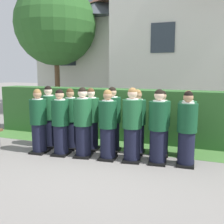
{
  "coord_description": "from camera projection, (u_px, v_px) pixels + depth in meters",
  "views": [
    {
      "loc": [
        2.21,
        -5.45,
        2.03
      ],
      "look_at": [
        0.0,
        0.29,
        1.05
      ],
      "focal_mm": 42.29,
      "sensor_mm": 36.0,
      "label": 1
    }
  ],
  "objects": [
    {
      "name": "student_rear_row_1",
      "position": [
        71.0,
        120.0,
        6.83
      ],
      "size": [
        0.41,
        0.48,
        1.57
      ],
      "color": "black",
      "rests_on": "ground"
    },
    {
      "name": "student_front_row_5",
      "position": [
        158.0,
        129.0,
        5.71
      ],
      "size": [
        0.42,
        0.53,
        1.63
      ],
      "color": "black",
      "rests_on": "ground"
    },
    {
      "name": "student_rear_row_5",
      "position": [
        161.0,
        125.0,
        6.28
      ],
      "size": [
        0.43,
        0.53,
        1.56
      ],
      "color": "black",
      "rests_on": "ground"
    },
    {
      "name": "student_front_row_1",
      "position": [
        61.0,
        124.0,
        6.3
      ],
      "size": [
        0.42,
        0.49,
        1.59
      ],
      "color": "black",
      "rests_on": "ground"
    },
    {
      "name": "student_front_row_3",
      "position": [
        108.0,
        126.0,
        5.99
      ],
      "size": [
        0.42,
        0.49,
        1.6
      ],
      "color": "black",
      "rests_on": "ground"
    },
    {
      "name": "student_rear_row_4",
      "position": [
        137.0,
        123.0,
        6.4
      ],
      "size": [
        0.41,
        0.51,
        1.58
      ],
      "color": "black",
      "rests_on": "ground"
    },
    {
      "name": "student_rear_row_3",
      "position": [
        112.0,
        121.0,
        6.57
      ],
      "size": [
        0.42,
        0.53,
        1.63
      ],
      "color": "black",
      "rests_on": "ground"
    },
    {
      "name": "student_front_row_2",
      "position": [
        83.0,
        124.0,
        6.16
      ],
      "size": [
        0.46,
        0.53,
        1.64
      ],
      "color": "black",
      "rests_on": "ground"
    },
    {
      "name": "hedge",
      "position": [
        131.0,
        115.0,
        7.73
      ],
      "size": [
        8.93,
        0.7,
        1.48
      ],
      "color": "#33662D",
      "rests_on": "ground"
    },
    {
      "name": "school_building_annex",
      "position": [
        215.0,
        25.0,
        10.94
      ],
      "size": [
        8.36,
        4.13,
        7.57
      ],
      "color": "silver",
      "rests_on": "ground"
    },
    {
      "name": "ground_plane",
      "position": [
        107.0,
        158.0,
        6.12
      ],
      "size": [
        60.0,
        60.0,
        0.0
      ],
      "primitive_type": "plane",
      "color": "gray"
    },
    {
      "name": "student_front_row_0",
      "position": [
        39.0,
        123.0,
        6.46
      ],
      "size": [
        0.41,
        0.52,
        1.58
      ],
      "color": "black",
      "rests_on": "ground"
    },
    {
      "name": "student_rear_row_2",
      "position": [
        91.0,
        121.0,
        6.72
      ],
      "size": [
        0.41,
        0.52,
        1.59
      ],
      "color": "black",
      "rests_on": "ground"
    },
    {
      "name": "lawn_strip",
      "position": [
        122.0,
        146.0,
        7.11
      ],
      "size": [
        8.93,
        0.9,
        0.01
      ],
      "primitive_type": "cube",
      "color": "#477A38",
      "rests_on": "ground"
    },
    {
      "name": "school_building_main",
      "position": [
        110.0,
        45.0,
        14.43
      ],
      "size": [
        7.45,
        3.85,
        6.64
      ],
      "color": "silver",
      "rests_on": "ground"
    },
    {
      "name": "student_rear_row_6",
      "position": [
        187.0,
        126.0,
        6.16
      ],
      "size": [
        0.41,
        0.51,
        1.57
      ],
      "color": "black",
      "rests_on": "ground"
    },
    {
      "name": "student_front_row_6",
      "position": [
        187.0,
        131.0,
        5.57
      ],
      "size": [
        0.42,
        0.48,
        1.6
      ],
      "color": "black",
      "rests_on": "ground"
    },
    {
      "name": "oak_tree_left",
      "position": [
        56.0,
        25.0,
        12.26
      ],
      "size": [
        3.77,
        3.77,
        6.01
      ],
      "color": "brown",
      "rests_on": "ground"
    },
    {
      "name": "student_front_row_4",
      "position": [
        132.0,
        127.0,
        5.85
      ],
      "size": [
        0.45,
        0.55,
        1.66
      ],
      "color": "black",
      "rests_on": "ground"
    },
    {
      "name": "student_rear_row_0",
      "position": [
        49.0,
        118.0,
        6.97
      ],
      "size": [
        0.42,
        0.5,
        1.63
      ],
      "color": "black",
      "rests_on": "ground"
    }
  ]
}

